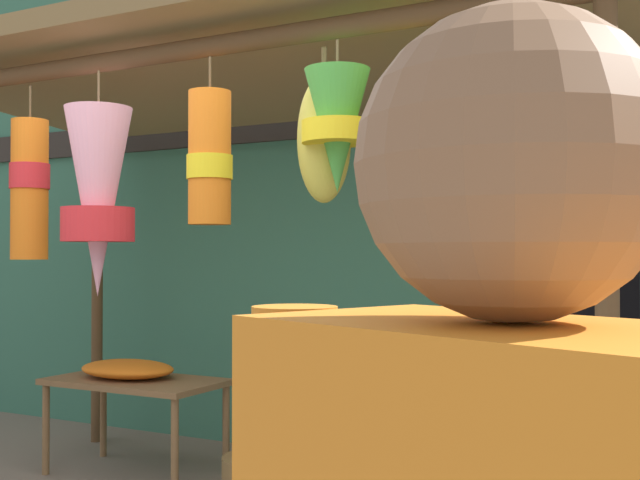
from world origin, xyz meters
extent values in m
cube|color=#387056|center=(0.00, 2.69, 2.05)|extent=(10.14, 0.25, 4.11)
cube|color=#2D2823|center=(0.00, 2.54, 2.55)|extent=(9.13, 0.04, 0.24)
cube|color=black|center=(1.32, 2.55, 1.00)|extent=(1.10, 0.03, 2.00)
cylinder|color=brown|center=(1.99, 0.36, 1.27)|extent=(0.09, 0.09, 2.55)
cylinder|color=brown|center=(-2.23, 2.08, 1.27)|extent=(0.09, 0.09, 2.55)
cylinder|color=brown|center=(-0.12, 0.36, 2.55)|extent=(4.42, 0.10, 0.10)
cylinder|color=brown|center=(-0.12, 2.08, 2.70)|extent=(4.42, 0.10, 0.10)
cube|color=olive|center=(-0.12, 1.22, 2.67)|extent=(4.72, 2.22, 0.29)
cylinder|color=brown|center=(-1.17, 0.42, 2.40)|extent=(0.01, 0.01, 0.20)
cylinder|color=orange|center=(-1.17, 0.42, 1.90)|extent=(0.21, 0.21, 0.80)
cylinder|color=red|center=(-1.17, 0.42, 1.98)|extent=(0.22, 0.22, 0.14)
cylinder|color=brown|center=(-0.55, 0.32, 2.40)|extent=(0.01, 0.01, 0.20)
cone|color=pink|center=(-0.55, 0.32, 1.80)|extent=(0.35, 0.35, 1.00)
cylinder|color=red|center=(-0.55, 0.32, 1.69)|extent=(0.38, 0.38, 0.18)
cylinder|color=brown|center=(0.14, 0.35, 2.41)|extent=(0.01, 0.01, 0.17)
cylinder|color=orange|center=(0.14, 0.35, 2.00)|extent=(0.21, 0.21, 0.65)
cylinder|color=yellow|center=(0.14, 0.35, 1.96)|extent=(0.23, 0.23, 0.12)
cylinder|color=brown|center=(0.83, 0.37, 2.43)|extent=(0.01, 0.01, 0.14)
cone|color=green|center=(0.83, 0.37, 2.09)|extent=(0.30, 0.30, 0.56)
cylinder|color=yellow|center=(0.83, 0.37, 2.08)|extent=(0.32, 0.32, 0.10)
cylinder|color=brown|center=(1.60, 0.39, 2.41)|extent=(0.01, 0.01, 0.19)
cone|color=red|center=(1.60, 0.39, 1.92)|extent=(0.28, 0.28, 0.79)
cylinder|color=#D13399|center=(1.60, 0.39, 1.85)|extent=(0.30, 0.30, 0.14)
cylinder|color=#4C3D23|center=(1.64, 0.47, 2.47)|extent=(0.02, 0.02, 0.05)
ellipsoid|color=gold|center=(1.64, 0.47, 2.19)|extent=(0.35, 0.30, 0.50)
cylinder|color=#4C3D23|center=(1.26, 0.41, 2.46)|extent=(0.02, 0.02, 0.08)
ellipsoid|color=yellow|center=(1.26, 0.41, 2.18)|extent=(0.37, 0.32, 0.48)
cylinder|color=#4C3D23|center=(0.72, 0.46, 2.44)|extent=(0.02, 0.02, 0.13)
ellipsoid|color=gold|center=(0.72, 0.46, 2.07)|extent=(0.26, 0.22, 0.60)
cube|color=brown|center=(-1.28, 1.46, 0.64)|extent=(1.22, 0.66, 0.04)
cylinder|color=brown|center=(-1.85, 1.18, 0.31)|extent=(0.05, 0.05, 0.62)
cylinder|color=brown|center=(-0.72, 1.18, 0.31)|extent=(0.05, 0.05, 0.62)
cylinder|color=brown|center=(-1.85, 1.75, 0.31)|extent=(0.05, 0.05, 0.62)
cylinder|color=brown|center=(-0.72, 1.75, 0.31)|extent=(0.05, 0.05, 0.62)
ellipsoid|color=orange|center=(-1.37, 1.47, 0.73)|extent=(0.72, 0.50, 0.12)
ellipsoid|color=#D13399|center=(-1.26, 1.42, 0.73)|extent=(0.32, 0.25, 0.09)
cylinder|color=brown|center=(-0.17, 1.37, 0.14)|extent=(0.54, 0.54, 0.28)
sphere|color=#896042|center=(2.29, -2.24, 1.59)|extent=(0.23, 0.23, 0.23)
camera|label=1|loc=(2.44, -2.81, 1.53)|focal=44.58mm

